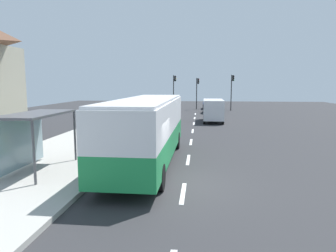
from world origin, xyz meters
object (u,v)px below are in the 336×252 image
at_px(sedan_far, 211,107).
at_px(recycling_bin_green, 100,149).
at_px(traffic_light_far_side, 174,87).
at_px(bus_shelter, 31,126).
at_px(bus, 147,127).
at_px(white_van, 213,109).
at_px(traffic_light_median, 197,88).
at_px(recycling_bin_yellow, 104,146).
at_px(sedan_near, 209,104).
at_px(recycling_bin_blue, 95,152).
at_px(traffic_light_near_side, 232,87).

bearing_deg(sedan_far, recycling_bin_green, -103.20).
height_order(traffic_light_far_side, bus_shelter, traffic_light_far_side).
xyz_separation_m(bus, traffic_light_far_side, (-1.39, 32.83, 1.62)).
bearing_deg(white_van, bus_shelter, -113.36).
xyz_separation_m(traffic_light_median, bus_shelter, (-6.81, -35.78, -1.13)).
distance_m(sedan_far, traffic_light_median, 6.41).
distance_m(recycling_bin_yellow, bus_shelter, 4.12).
bearing_deg(sedan_near, recycling_bin_blue, -100.58).
distance_m(recycling_bin_yellow, traffic_light_far_side, 31.96).
xyz_separation_m(sedan_far, traffic_light_near_side, (3.20, 4.01, 2.69)).
bearing_deg(white_van, traffic_light_median, 96.48).
distance_m(recycling_bin_green, traffic_light_far_side, 32.65).
xyz_separation_m(white_van, recycling_bin_blue, (-6.40, -18.17, -0.69)).
bearing_deg(traffic_light_far_side, sedan_far, -41.71).
height_order(recycling_bin_blue, traffic_light_median, traffic_light_median).
bearing_deg(recycling_bin_yellow, traffic_light_far_side, 88.03).
relative_size(recycling_bin_yellow, traffic_light_far_side, 0.18).
bearing_deg(recycling_bin_blue, traffic_light_far_side, 88.11).
bearing_deg(bus_shelter, recycling_bin_blue, 38.55).
height_order(bus, sedan_far, bus).
bearing_deg(traffic_light_median, sedan_far, -71.33).
height_order(traffic_light_far_side, traffic_light_median, traffic_light_far_side).
height_order(white_van, traffic_light_median, traffic_light_median).
distance_m(sedan_near, traffic_light_median, 3.20).
bearing_deg(traffic_light_median, bus_shelter, -100.78).
relative_size(recycling_bin_blue, traffic_light_far_side, 0.18).
bearing_deg(bus_shelter, recycling_bin_green, 48.07).
relative_size(sedan_far, traffic_light_far_side, 0.85).
height_order(recycling_bin_yellow, traffic_light_far_side, traffic_light_far_side).
xyz_separation_m(sedan_near, recycling_bin_yellow, (-6.50, -33.41, -0.14)).
distance_m(sedan_far, recycling_bin_green, 28.45).
bearing_deg(recycling_bin_green, traffic_light_near_side, 73.00).
bearing_deg(recycling_bin_green, traffic_light_median, 82.14).
height_order(traffic_light_near_side, traffic_light_median, traffic_light_near_side).
bearing_deg(traffic_light_median, sedan_near, 22.76).
bearing_deg(recycling_bin_yellow, sedan_far, 76.47).
bearing_deg(bus, sedan_near, 83.35).
distance_m(traffic_light_near_side, traffic_light_median, 5.35).
bearing_deg(traffic_light_far_side, white_van, -70.58).
relative_size(bus, sedan_near, 2.46).
bearing_deg(traffic_light_median, traffic_light_near_side, -17.43).
bearing_deg(recycling_bin_blue, sedan_far, 77.11).
distance_m(recycling_bin_green, traffic_light_median, 33.73).
xyz_separation_m(bus, bus_shelter, (-4.70, -2.15, 0.25)).
bearing_deg(sedan_near, recycling_bin_yellow, -101.01).
relative_size(sedan_near, sedan_far, 1.01).
xyz_separation_m(recycling_bin_blue, recycling_bin_yellow, (0.00, 1.40, 0.00)).
xyz_separation_m(white_van, traffic_light_far_side, (-5.30, 15.04, 2.12)).
xyz_separation_m(sedan_near, recycling_bin_blue, (-6.50, -34.81, -0.14)).
distance_m(sedan_near, sedan_far, 6.41).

